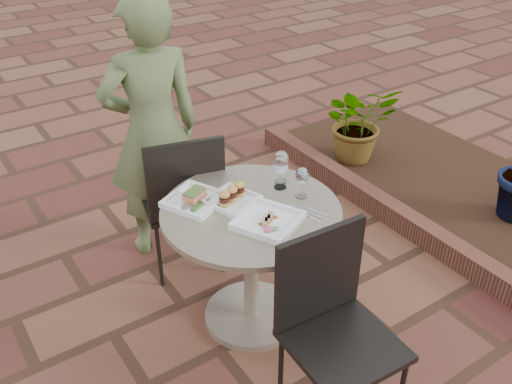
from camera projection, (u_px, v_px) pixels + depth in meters
ground at (219, 350)px, 2.99m from camera, size 60.00×60.00×0.00m
cafe_table at (251, 249)px, 2.94m from camera, size 0.90×0.90×0.73m
chair_far at (183, 194)px, 3.27m from camera, size 0.53×0.53×0.93m
chair_near at (332, 315)px, 2.44m from camera, size 0.46×0.46×0.93m
diner at (153, 131)px, 3.34m from camera, size 0.65×0.47×1.64m
plate_salmon at (195, 199)px, 2.85m from camera, size 0.34×0.34×0.07m
plate_sliders at (232, 197)px, 2.84m from camera, size 0.28×0.28×0.14m
plate_tuna at (268, 220)px, 2.70m from camera, size 0.37×0.37×0.03m
wine_glass_right at (302, 176)px, 2.85m from camera, size 0.07×0.07×0.17m
wine_glass_mid at (281, 166)px, 2.91m from camera, size 0.08×0.08×0.18m
wine_glass_far at (281, 160)px, 2.97m from camera, size 0.08×0.08×0.18m
steel_ramekin at (187, 210)px, 2.77m from camera, size 0.07×0.07×0.04m
cutlery_set at (309, 212)px, 2.78m from camera, size 0.15×0.23×0.00m
planter_curb at (396, 215)px, 3.92m from camera, size 0.12×3.00×0.15m
mulch_bed at (462, 191)px, 4.28m from camera, size 1.30×3.00×0.06m
potted_plant_a at (359, 122)px, 4.48m from camera, size 0.70×0.65×0.64m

